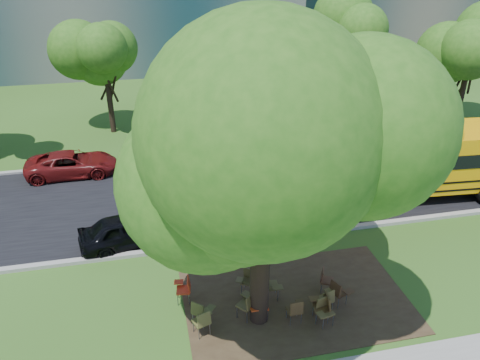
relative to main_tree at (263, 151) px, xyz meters
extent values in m
plane|color=#2C4B17|center=(0.35, 1.04, -5.51)|extent=(160.00, 160.00, 0.00)
cube|color=#382819|center=(1.35, 0.54, -5.49)|extent=(7.00, 4.50, 0.03)
cube|color=black|center=(0.35, 8.04, -5.49)|extent=(80.00, 8.00, 0.04)
cube|color=gray|center=(0.35, 4.04, -5.44)|extent=(80.00, 0.25, 0.14)
cube|color=gray|center=(0.35, 12.14, -5.44)|extent=(80.00, 0.25, 0.14)
cylinder|color=black|center=(-4.65, 17.04, -3.76)|extent=(0.32, 0.32, 3.50)
sphere|color=#2A5F15|center=(-4.65, 17.04, -1.29)|extent=(4.80, 4.80, 4.80)
cylinder|color=black|center=(8.35, 15.04, -3.41)|extent=(0.38, 0.38, 4.20)
sphere|color=#2A5F15|center=(8.35, 15.04, -0.47)|extent=(5.60, 5.60, 5.60)
cylinder|color=black|center=(16.35, 14.04, -3.71)|extent=(0.34, 0.34, 3.60)
sphere|color=#2A5F15|center=(16.35, 14.04, -1.16)|extent=(5.00, 5.00, 5.00)
cylinder|color=black|center=(0.00, 0.00, -3.29)|extent=(0.56, 0.56, 4.44)
sphere|color=#2A5F15|center=(0.00, 0.00, 0.01)|extent=(7.20, 7.20, 7.20)
cube|color=#DF9807|center=(8.53, 6.12, -3.71)|extent=(11.30, 3.30, 2.48)
cube|color=black|center=(8.84, 6.10, -3.43)|extent=(10.70, 3.30, 0.61)
cube|color=#DF9807|center=(2.33, 6.56, -4.49)|extent=(1.47, 2.32, 0.96)
cube|color=black|center=(8.53, 6.12, -4.34)|extent=(11.32, 3.33, 0.08)
cube|color=black|center=(8.53, 6.12, -4.72)|extent=(11.32, 3.33, 0.08)
cylinder|color=black|center=(2.68, 5.26, -5.00)|extent=(1.03, 0.37, 1.01)
cylinder|color=black|center=(2.86, 7.79, -5.00)|extent=(1.03, 0.37, 1.01)
cylinder|color=black|center=(11.55, 7.19, -5.00)|extent=(1.03, 0.37, 1.01)
cube|color=brown|center=(-1.76, -0.23, -5.04)|extent=(0.55, 0.54, 0.05)
cube|color=brown|center=(-1.70, -0.41, -4.81)|extent=(0.42, 0.23, 0.42)
cube|color=brown|center=(-1.58, -0.01, -4.91)|extent=(0.31, 0.35, 0.03)
cylinder|color=slate|center=(-1.99, -0.13, -5.27)|extent=(0.02, 0.02, 0.47)
cylinder|color=slate|center=(-1.54, -0.34, -5.27)|extent=(0.02, 0.02, 0.47)
cube|color=#44411D|center=(-1.72, 0.19, -5.05)|extent=(0.59, 0.59, 0.05)
cube|color=#44411D|center=(-1.84, 0.04, -4.82)|extent=(0.38, 0.34, 0.41)
cube|color=#44411D|center=(-1.44, 0.14, -4.92)|extent=(0.36, 0.36, 0.03)
cylinder|color=slate|center=(-1.74, 0.43, -5.28)|extent=(0.02, 0.02, 0.46)
cylinder|color=slate|center=(-1.70, -0.06, -5.28)|extent=(0.02, 0.02, 0.46)
cube|color=#4A4120|center=(-0.37, 0.14, -5.01)|extent=(0.64, 0.64, 0.06)
cube|color=#4A4120|center=(-0.24, -0.01, -4.77)|extent=(0.41, 0.37, 0.44)
cube|color=#4A4120|center=(-0.27, 0.43, -4.88)|extent=(0.39, 0.39, 0.03)
cylinder|color=slate|center=(-0.64, 0.16, -5.26)|extent=(0.03, 0.03, 0.50)
cylinder|color=slate|center=(-0.11, 0.12, -5.26)|extent=(0.03, 0.03, 0.50)
cube|color=#CA3E15|center=(0.05, 0.02, -5.05)|extent=(0.44, 0.42, 0.05)
cube|color=#CA3E15|center=(0.04, 0.20, -4.83)|extent=(0.41, 0.11, 0.41)
cube|color=#CA3E15|center=(-0.19, -0.13, -4.93)|extent=(0.23, 0.29, 0.03)
cylinder|color=slate|center=(0.22, -0.15, -5.28)|extent=(0.02, 0.02, 0.45)
cylinder|color=slate|center=(-0.13, 0.18, -5.28)|extent=(0.02, 0.02, 0.45)
cube|color=#412D17|center=(0.99, -0.33, -5.06)|extent=(0.43, 0.41, 0.05)
cube|color=#412D17|center=(1.00, -0.51, -4.84)|extent=(0.40, 0.11, 0.40)
cube|color=#412D17|center=(1.22, -0.18, -4.94)|extent=(0.23, 0.29, 0.03)
cylinder|color=slate|center=(0.82, -0.17, -5.28)|extent=(0.02, 0.02, 0.45)
cylinder|color=slate|center=(1.17, -0.49, -5.28)|extent=(0.02, 0.02, 0.45)
cube|color=brown|center=(1.85, -0.62, -5.05)|extent=(0.50, 0.49, 0.05)
cube|color=brown|center=(1.81, -0.45, -4.82)|extent=(0.42, 0.18, 0.41)
cube|color=brown|center=(1.64, -0.81, -4.93)|extent=(0.28, 0.33, 0.03)
cylinder|color=slate|center=(2.06, -0.76, -5.28)|extent=(0.02, 0.02, 0.46)
cylinder|color=slate|center=(1.65, -0.49, -5.28)|extent=(0.02, 0.02, 0.46)
cube|color=#4B351A|center=(1.78, -0.44, -5.02)|extent=(0.48, 0.50, 0.05)
cube|color=#4B351A|center=(1.98, -0.46, -4.79)|extent=(0.16, 0.44, 0.43)
cube|color=#4B351A|center=(1.67, -0.16, -4.89)|extent=(0.33, 0.27, 0.03)
cylinder|color=slate|center=(1.58, -0.60, -5.26)|extent=(0.03, 0.03, 0.48)
cylinder|color=slate|center=(1.99, -0.28, -5.26)|extent=(0.03, 0.03, 0.48)
cube|color=#3F2816|center=(2.59, 0.12, -5.04)|extent=(0.55, 0.56, 0.05)
cube|color=#3F2816|center=(2.41, 0.05, -4.81)|extent=(0.25, 0.42, 0.42)
cube|color=#3F2816|center=(2.82, -0.06, -4.91)|extent=(0.36, 0.32, 0.03)
cylinder|color=slate|center=(2.68, 0.35, -5.27)|extent=(0.03, 0.03, 0.47)
cylinder|color=slate|center=(2.49, -0.11, -5.27)|extent=(0.03, 0.03, 0.47)
cube|color=red|center=(-2.12, 1.24, -5.04)|extent=(0.47, 0.49, 0.05)
cube|color=red|center=(-1.94, 1.22, -4.82)|extent=(0.16, 0.42, 0.41)
cube|color=red|center=(-2.23, 1.51, -4.92)|extent=(0.32, 0.26, 0.03)
cylinder|color=slate|center=(-2.32, 1.10, -5.28)|extent=(0.02, 0.02, 0.46)
cylinder|color=slate|center=(-1.93, 1.39, -5.28)|extent=(0.02, 0.02, 0.46)
cube|color=#4C4221|center=(-0.05, 1.25, -5.07)|extent=(0.54, 0.54, 0.05)
cube|color=#4C4221|center=(0.03, 1.40, -4.86)|extent=(0.38, 0.27, 0.39)
cube|color=#4C4221|center=(-0.32, 1.25, -4.96)|extent=(0.32, 0.34, 0.03)
cylinder|color=slate|center=(0.01, 1.03, -5.29)|extent=(0.02, 0.02, 0.43)
cylinder|color=slate|center=(-0.11, 1.47, -5.29)|extent=(0.02, 0.02, 0.43)
cube|color=#4F4522|center=(0.60, 0.82, -5.01)|extent=(0.48, 0.50, 0.06)
cube|color=#4F4522|center=(0.40, 0.84, -4.76)|extent=(0.14, 0.45, 0.45)
cube|color=#4F4522|center=(0.74, 0.54, -4.87)|extent=(0.33, 0.27, 0.03)
cylinder|color=slate|center=(0.80, 1.00, -5.26)|extent=(0.03, 0.03, 0.50)
cylinder|color=slate|center=(0.40, 0.65, -5.26)|extent=(0.03, 0.03, 0.50)
cube|color=brown|center=(2.04, -0.10, -5.05)|extent=(0.50, 0.49, 0.05)
cube|color=brown|center=(2.08, -0.28, -4.83)|extent=(0.42, 0.18, 0.41)
cube|color=brown|center=(2.24, 0.09, -4.93)|extent=(0.28, 0.32, 0.03)
cylinder|color=slate|center=(1.83, 0.03, -5.28)|extent=(0.02, 0.02, 0.46)
cylinder|color=slate|center=(2.24, -0.23, -5.28)|extent=(0.02, 0.02, 0.46)
cube|color=#4A2B1A|center=(2.45, 0.75, -5.07)|extent=(0.53, 0.54, 0.05)
cube|color=#4A2B1A|center=(2.29, 0.82, -4.85)|extent=(0.25, 0.39, 0.39)
cube|color=#4A2B1A|center=(2.48, 0.47, -4.95)|extent=(0.34, 0.31, 0.03)
cylinder|color=slate|center=(2.67, 0.83, -5.29)|extent=(0.02, 0.02, 0.44)
cylinder|color=slate|center=(2.23, 0.66, -5.29)|extent=(0.02, 0.02, 0.44)
imported|color=black|center=(-3.75, 4.84, -4.89)|extent=(3.82, 2.11, 1.23)
imported|color=#5D100F|center=(-6.42, 11.41, -4.91)|extent=(4.29, 2.03, 1.18)
camera|label=1|loc=(-2.81, -10.30, 4.62)|focal=35.00mm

